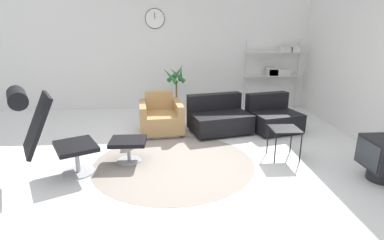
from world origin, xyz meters
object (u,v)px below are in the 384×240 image
side_table (285,132)px  shelf_unit (277,65)px  couch_second (273,118)px  couch_low (219,119)px  lounge_chair (44,125)px  ottoman (128,145)px  potted_plant (176,96)px  armchair_red (161,118)px

side_table → shelf_unit: (0.82, 2.96, 0.67)m
couch_second → side_table: couch_second is taller
couch_low → lounge_chair: bearing=21.4°
ottoman → potted_plant: potted_plant is taller
couch_second → lounge_chair: bearing=12.6°
side_table → lounge_chair: bearing=-171.1°
couch_second → shelf_unit: shelf_unit is taller
couch_second → ottoman: bearing=12.0°
lounge_chair → couch_second: 4.07m
lounge_chair → armchair_red: size_ratio=1.34×
lounge_chair → potted_plant: lounge_chair is taller
armchair_red → couch_second: bearing=172.0°
armchair_red → shelf_unit: shelf_unit is taller
couch_second → potted_plant: size_ratio=0.89×
armchair_red → couch_second: (2.21, -0.01, -0.02)m
couch_second → couch_low: bearing=-13.4°
shelf_unit → ottoman: bearing=-137.3°
couch_low → couch_second: same height
lounge_chair → shelf_unit: size_ratio=0.74×
couch_low → couch_second: bearing=166.6°
lounge_chair → ottoman: bearing=90.0°
ottoman → side_table: (2.39, -0.00, 0.16)m
lounge_chair → ottoman: 1.20m
shelf_unit → potted_plant: bearing=-170.8°
lounge_chair → couch_low: lounge_chair is taller
armchair_red → shelf_unit: bearing=-157.5°
couch_second → potted_plant: 2.27m
armchair_red → couch_low: 1.13m
lounge_chair → couch_low: 3.15m
shelf_unit → side_table: bearing=-105.4°
armchair_red → side_table: armchair_red is taller
potted_plant → couch_second: bearing=-33.0°
couch_low → side_table: size_ratio=2.62×
armchair_red → couch_low: bearing=170.4°
side_table → potted_plant: size_ratio=0.41×
ottoman → shelf_unit: size_ratio=0.31×
potted_plant → couch_low: bearing=-56.9°
ottoman → armchair_red: 1.40m
ottoman → potted_plant: size_ratio=0.45×
side_table → shelf_unit: bearing=74.6°
couch_second → potted_plant: potted_plant is taller
shelf_unit → lounge_chair: bearing=-140.1°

